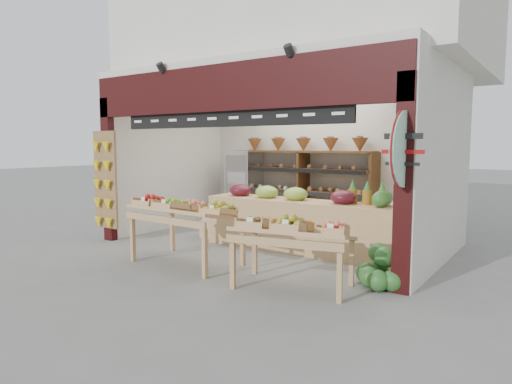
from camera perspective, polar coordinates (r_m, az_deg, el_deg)
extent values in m
plane|color=slate|center=(8.03, 0.72, -7.00)|extent=(60.00, 60.00, 0.00)
cube|color=beige|center=(9.82, 8.21, 4.14)|extent=(5.76, 0.18, 3.00)
cube|color=beige|center=(10.08, -10.65, 4.15)|extent=(0.18, 3.38, 3.00)
cube|color=beige|center=(7.28, 22.13, 3.14)|extent=(0.18, 3.38, 3.00)
cube|color=beige|center=(8.43, 3.10, 14.54)|extent=(5.76, 3.38, 0.12)
cube|color=beige|center=(9.59, 6.80, 20.40)|extent=(6.36, 4.60, 2.40)
cube|color=black|center=(7.03, -4.14, 12.86)|extent=(5.70, 0.14, 0.70)
cube|color=black|center=(8.97, -17.94, 2.62)|extent=(0.22, 0.14, 2.65)
cube|color=black|center=(5.71, 18.08, 0.85)|extent=(0.22, 0.14, 2.65)
cube|color=black|center=(7.01, -3.95, 9.19)|extent=(4.20, 0.05, 0.26)
cylinder|color=white|center=(7.03, -2.96, 11.24)|extent=(0.34, 0.05, 0.34)
cube|color=olive|center=(8.91, -18.28, 1.46)|extent=(0.60, 0.04, 1.80)
cylinder|color=#C2F4D5|center=(5.60, 17.96, 5.12)|extent=(0.04, 0.90, 0.90)
cylinder|color=maroon|center=(5.58, 17.88, 5.12)|extent=(0.01, 0.92, 0.92)
cube|color=brown|center=(10.50, -1.56, 0.64)|extent=(0.05, 0.52, 1.65)
cube|color=brown|center=(9.67, 5.88, 0.15)|extent=(0.05, 0.52, 1.65)
cube|color=brown|center=(9.04, 14.54, -0.43)|extent=(0.05, 0.52, 1.65)
cube|color=brown|center=(9.73, 5.86, -2.58)|extent=(3.10, 0.52, 0.04)
cube|color=brown|center=(9.67, 5.88, 0.15)|extent=(3.10, 0.52, 0.04)
cube|color=brown|center=(9.64, 5.91, 2.90)|extent=(3.10, 0.52, 0.04)
cube|color=brown|center=(9.62, 5.94, 5.05)|extent=(3.10, 0.52, 0.04)
cone|color=#965D31|center=(10.27, -0.17, 5.92)|extent=(0.32, 0.32, 0.28)
cone|color=#965D31|center=(9.93, 2.79, 5.91)|extent=(0.32, 0.32, 0.28)
cone|color=#965D31|center=(9.62, 5.95, 5.88)|extent=(0.32, 0.32, 0.28)
cone|color=#965D31|center=(9.34, 9.30, 5.83)|extent=(0.32, 0.32, 0.28)
cone|color=#965D31|center=(9.09, 12.85, 5.76)|extent=(0.32, 0.32, 0.28)
cube|color=silver|center=(10.41, -1.47, 0.62)|extent=(0.65, 0.65, 1.67)
cube|color=beige|center=(8.92, -5.49, -4.59)|extent=(0.47, 0.40, 0.35)
cube|color=beige|center=(8.84, -5.26, -2.60)|extent=(0.43, 0.37, 0.29)
cube|color=#15511B|center=(8.62, -2.44, -5.13)|extent=(0.45, 0.38, 0.29)
cube|color=beige|center=(8.99, -1.48, -4.73)|extent=(0.40, 0.35, 0.27)
cube|color=tan|center=(7.77, 5.55, -4.22)|extent=(3.47, 0.69, 0.87)
ellipsoid|color=#59141E|center=(8.36, -1.95, 0.22)|extent=(0.42, 0.38, 0.23)
ellipsoid|color=#8CB23F|center=(8.04, 1.37, -0.01)|extent=(0.42, 0.38, 0.23)
ellipsoid|color=#8CB23F|center=(7.74, 4.96, -0.27)|extent=(0.42, 0.38, 0.23)
ellipsoid|color=#59141E|center=(7.36, 10.85, -0.68)|extent=(0.42, 0.38, 0.23)
cylinder|color=olive|center=(7.45, 11.97, -0.54)|extent=(0.15, 0.15, 0.22)
cylinder|color=olive|center=(7.37, 13.70, -0.66)|extent=(0.15, 0.15, 0.22)
cylinder|color=olive|center=(7.29, 15.47, -0.77)|extent=(0.15, 0.15, 0.22)
cube|color=tan|center=(6.96, -8.71, -2.60)|extent=(1.70, 1.00, 0.24)
cube|color=tan|center=(7.35, -15.14, -5.75)|extent=(0.06, 0.06, 0.68)
cube|color=tan|center=(6.22, -6.42, -7.70)|extent=(0.06, 0.06, 0.68)
cube|color=tan|center=(7.86, -10.42, -4.88)|extent=(0.06, 0.06, 0.68)
cube|color=tan|center=(6.82, -1.65, -6.45)|extent=(0.06, 0.06, 0.68)
cube|color=tan|center=(5.77, 4.66, -5.22)|extent=(1.60, 1.10, 0.22)
cube|color=tan|center=(5.78, -2.92, -9.19)|extent=(0.07, 0.07, 0.59)
cube|color=tan|center=(5.36, 10.41, -10.51)|extent=(0.07, 0.07, 0.59)
cube|color=tan|center=(6.40, -0.17, -7.68)|extent=(0.07, 0.07, 0.59)
cube|color=tan|center=(6.03, 11.86, -8.68)|extent=(0.07, 0.07, 0.59)
sphere|color=#1A4E1D|center=(6.04, 14.02, -10.25)|extent=(0.27, 0.27, 0.27)
sphere|color=#1A4E1D|center=(5.95, 16.70, -10.58)|extent=(0.27, 0.27, 0.27)
sphere|color=#1A4E1D|center=(6.30, 14.96, -9.58)|extent=(0.27, 0.27, 0.27)
sphere|color=#1A4E1D|center=(6.22, 17.54, -9.88)|extent=(0.27, 0.27, 0.27)
sphere|color=#1A4E1D|center=(6.06, 15.87, -7.83)|extent=(0.27, 0.27, 0.27)
sphere|color=#1A4E1D|center=(5.90, 15.03, -10.66)|extent=(0.27, 0.27, 0.27)
sphere|color=#1A4E1D|center=(6.20, 13.64, -9.80)|extent=(0.27, 0.27, 0.27)
sphere|color=#1A4E1D|center=(6.26, 15.09, -7.37)|extent=(0.27, 0.27, 0.27)
sphere|color=#1A4E1D|center=(6.09, 17.66, -10.20)|extent=(0.27, 0.27, 0.27)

